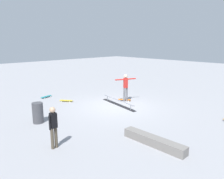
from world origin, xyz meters
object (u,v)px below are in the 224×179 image
Objects in this scene: skate_ledge at (154,141)px; skateboard_main at (124,100)px; loose_skateboard_teal at (46,96)px; loose_skateboard_yellow at (66,101)px; trash_bin at (38,113)px; grind_rail at (118,103)px; bystander_black_shirt at (53,125)px; skater_main at (126,86)px.

skate_ledge is 6.05m from skateboard_main.
loose_skateboard_teal is at bearing -3.21° from skate_ledge.
loose_skateboard_yellow is at bearing -91.95° from loose_skateboard_teal.
grind_rail is at bearing -96.28° from trash_bin.
grind_rail is 1.24× the size of skate_ledge.
skate_ledge reaches higher than loose_skateboard_yellow.
skate_ledge is 8.96m from loose_skateboard_teal.
skate_ledge is 3.57m from bystander_black_shirt.
grind_rail is 1.82× the size of skater_main.
trash_bin is at bearing 21.50° from skate_ledge.
grind_rail is at bearing 177.05° from loose_skateboard_yellow.
skateboard_main is at bearing -80.75° from skater_main.
grind_rail reaches higher than loose_skateboard_teal.
grind_rail is at bearing -102.73° from skateboard_main.
grind_rail is at bearing -31.33° from skate_ledge.
skater_main reaches higher than skateboard_main.
skate_ledge is 3.24× the size of skateboard_main.
skate_ledge is 7.24m from loose_skateboard_yellow.
skateboard_main is (4.83, -3.64, -0.09)m from skate_ledge.
loose_skateboard_teal is at bearing -24.10° from loose_skateboard_yellow.
skateboard_main and loose_skateboard_yellow have the same top height.
bystander_black_shirt is 6.12m from loose_skateboard_yellow.
bystander_black_shirt reaches higher than skateboard_main.
skateboard_main is 5.62m from trash_bin.
trash_bin reaches higher than skateboard_main.
skater_main reaches higher than skate_ledge.
skateboard_main is at bearing -37.00° from skate_ledge.
skate_ledge is at bearing 134.97° from bystander_black_shirt.
bystander_black_shirt is (-2.56, 6.31, 0.77)m from skateboard_main.
loose_skateboard_teal is at bearing 36.47° from grind_rail.
skateboard_main is at bearing -162.54° from bystander_black_shirt.
bystander_black_shirt reaches higher than grind_rail.
loose_skateboard_yellow is at bearing -130.67° from bystander_black_shirt.
bystander_black_shirt reaches higher than trash_bin.
bystander_black_shirt is 7.43m from loose_skateboard_teal.
skate_ledge is 3.28× the size of loose_skateboard_yellow.
grind_rail is 3.74× the size of loose_skateboard_teal.
trash_bin is at bearing 93.90° from grind_rail.
skate_ledge is 1.48× the size of skater_main.
skate_ledge is at bearing 74.44° from skater_main.
loose_skateboard_yellow is at bearing -165.09° from skateboard_main.
skate_ledge reaches higher than skateboard_main.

